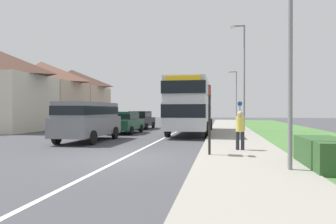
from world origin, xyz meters
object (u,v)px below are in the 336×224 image
object	(u,v)px
pedestrian_at_stop	(240,128)
cycle_route_sign	(240,113)
double_decker_bus	(191,104)
parked_car_dark_green	(125,121)
bus_stop_sign	(209,115)
street_lamp_far	(235,93)
parked_car_black	(141,119)
parked_van_grey	(88,118)
street_lamp_mid	(243,71)

from	to	relation	value
pedestrian_at_stop	cycle_route_sign	world-z (taller)	cycle_route_sign
double_decker_bus	parked_car_dark_green	bearing A→B (deg)	-175.07
cycle_route_sign	parked_car_dark_green	bearing A→B (deg)	-138.37
double_decker_bus	cycle_route_sign	distance (m)	8.26
bus_stop_sign	street_lamp_far	world-z (taller)	street_lamp_far
cycle_route_sign	street_lamp_far	bearing A→B (deg)	89.27
parked_car_black	street_lamp_far	xyz separation A→B (m)	(9.00, 13.93, 3.02)
parked_van_grey	cycle_route_sign	xyz separation A→B (m)	(8.89, 13.39, 0.16)
parked_car_dark_green	parked_car_black	distance (m)	5.16
bus_stop_sign	parked_van_grey	bearing A→B (deg)	145.54
double_decker_bus	parked_car_black	world-z (taller)	double_decker_bus
parked_van_grey	parked_car_dark_green	distance (m)	5.72
parked_car_dark_green	cycle_route_sign	size ratio (longest dim) A/B	1.69
street_lamp_mid	parked_van_grey	bearing A→B (deg)	-135.44
double_decker_bus	pedestrian_at_stop	distance (m)	9.71
double_decker_bus	bus_stop_sign	xyz separation A→B (m)	(1.67, -10.72, -0.60)
double_decker_bus	parked_van_grey	world-z (taller)	double_decker_bus
street_lamp_mid	parked_car_black	bearing A→B (deg)	166.19
parked_car_black	cycle_route_sign	distance (m)	9.23
double_decker_bus	parked_car_dark_green	distance (m)	4.98
street_lamp_mid	street_lamp_far	world-z (taller)	street_lamp_mid
street_lamp_mid	cycle_route_sign	bearing A→B (deg)	89.26
parked_van_grey	pedestrian_at_stop	bearing A→B (deg)	-21.51
double_decker_bus	parked_car_dark_green	size ratio (longest dim) A/B	2.30
parked_van_grey	bus_stop_sign	world-z (taller)	bus_stop_sign
street_lamp_mid	street_lamp_far	xyz separation A→B (m)	(0.21, 16.10, -0.81)
parked_car_dark_green	street_lamp_far	bearing A→B (deg)	65.26
double_decker_bus	parked_car_black	bearing A→B (deg)	136.57
parked_car_black	pedestrian_at_stop	bearing A→B (deg)	-60.68
double_decker_bus	parked_van_grey	distance (m)	7.97
pedestrian_at_stop	street_lamp_far	size ratio (longest dim) A/B	0.25
pedestrian_at_stop	street_lamp_mid	size ratio (longest dim) A/B	0.20
parked_van_grey	pedestrian_at_stop	size ratio (longest dim) A/B	3.07
bus_stop_sign	street_lamp_far	distance (m)	29.58
double_decker_bus	parked_car_black	size ratio (longest dim) A/B	2.23
parked_car_dark_green	street_lamp_far	size ratio (longest dim) A/B	0.63
parked_van_grey	street_lamp_mid	bearing A→B (deg)	44.56
parked_car_black	cycle_route_sign	world-z (taller)	cycle_route_sign
bus_stop_sign	street_lamp_mid	distance (m)	13.83
double_decker_bus	street_lamp_far	bearing A→B (deg)	77.93
cycle_route_sign	street_lamp_far	xyz separation A→B (m)	(0.14, 11.40, 2.48)
pedestrian_at_stop	parked_car_dark_green	bearing A→B (deg)	130.92
parked_van_grey	street_lamp_far	distance (m)	26.52
parked_van_grey	cycle_route_sign	world-z (taller)	cycle_route_sign
double_decker_bus	parked_car_dark_green	xyz separation A→B (m)	(-4.80, -0.41, -1.26)
cycle_route_sign	parked_car_black	bearing A→B (deg)	-164.03
double_decker_bus	street_lamp_far	size ratio (longest dim) A/B	1.45
double_decker_bus	parked_car_black	xyz separation A→B (m)	(-5.01, 4.74, -1.25)
pedestrian_at_stop	bus_stop_sign	bearing A→B (deg)	-127.72
parked_car_black	bus_stop_sign	world-z (taller)	bus_stop_sign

